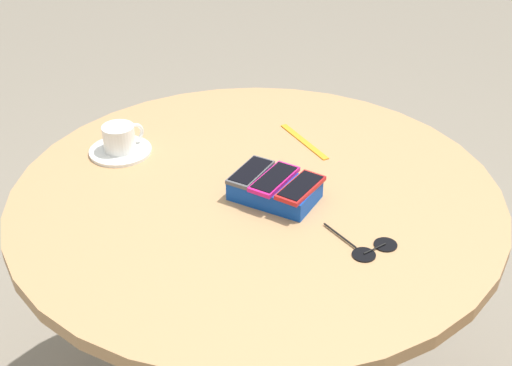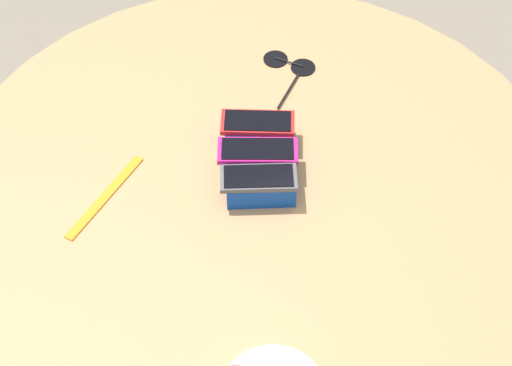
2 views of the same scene
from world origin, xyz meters
The scene contains 8 objects.
round_table centered at (0.00, 0.00, 0.66)m, with size 1.10×1.10×0.75m.
phone_box centered at (-0.05, 0.02, 0.78)m, with size 0.21×0.16×0.04m.
phone_red centered at (-0.11, 0.04, 0.80)m, with size 0.10×0.14×0.01m.
phone_magenta centered at (-0.04, 0.02, 0.80)m, with size 0.10×0.15×0.01m.
phone_gray centered at (0.01, 0.00, 0.80)m, with size 0.09×0.14×0.01m.
lanyard_strap centered at (-0.07, -0.24, 0.76)m, with size 0.20×0.02×0.00m, color orange.
sunglasses centered at (-0.26, 0.17, 0.76)m, with size 0.15×0.11×0.01m.
chair_near_window centered at (-0.83, 0.31, 0.43)m, with size 0.50×0.50×0.82m.
Camera 2 is at (0.85, -0.32, 1.88)m, focal length 60.00 mm.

